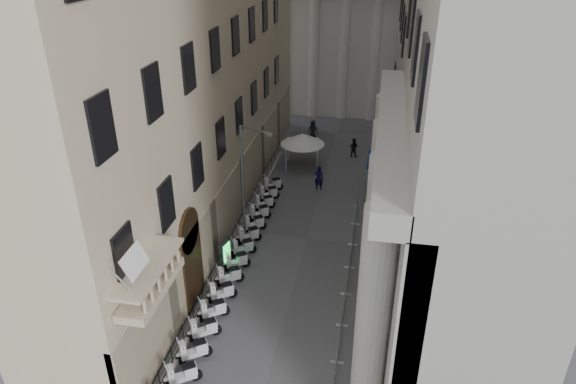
% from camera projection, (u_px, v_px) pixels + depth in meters
% --- Properties ---
extents(iron_fence, '(0.30, 28.00, 1.40)m').
position_uv_depth(iron_fence, '(237.00, 242.00, 32.54)').
color(iron_fence, black).
rests_on(iron_fence, ground).
extents(blue_awning, '(1.60, 3.00, 3.00)m').
position_uv_depth(blue_awning, '(376.00, 195.00, 38.16)').
color(blue_awning, navy).
rests_on(blue_awning, ground).
extents(scooter_2, '(1.48, 1.24, 1.50)m').
position_uv_depth(scooter_2, '(184.00, 384.00, 22.45)').
color(scooter_2, silver).
rests_on(scooter_2, ground).
extents(scooter_3, '(1.48, 1.24, 1.50)m').
position_uv_depth(scooter_3, '(195.00, 360.00, 23.71)').
color(scooter_3, silver).
rests_on(scooter_3, ground).
extents(scooter_4, '(1.48, 1.24, 1.50)m').
position_uv_depth(scooter_4, '(205.00, 338.00, 24.96)').
color(scooter_4, silver).
rests_on(scooter_4, ground).
extents(scooter_5, '(1.48, 1.24, 1.50)m').
position_uv_depth(scooter_5, '(214.00, 318.00, 26.22)').
color(scooter_5, silver).
rests_on(scooter_5, ground).
extents(scooter_6, '(1.48, 1.24, 1.50)m').
position_uv_depth(scooter_6, '(222.00, 300.00, 27.47)').
color(scooter_6, silver).
rests_on(scooter_6, ground).
extents(scooter_7, '(1.48, 1.24, 1.50)m').
position_uv_depth(scooter_7, '(230.00, 284.00, 28.73)').
color(scooter_7, silver).
rests_on(scooter_7, ground).
extents(scooter_8, '(1.48, 1.24, 1.50)m').
position_uv_depth(scooter_8, '(237.00, 269.00, 29.99)').
color(scooter_8, silver).
rests_on(scooter_8, ground).
extents(scooter_9, '(1.48, 1.24, 1.50)m').
position_uv_depth(scooter_9, '(243.00, 255.00, 31.24)').
color(scooter_9, silver).
rests_on(scooter_9, ground).
extents(scooter_10, '(1.48, 1.24, 1.50)m').
position_uv_depth(scooter_10, '(249.00, 242.00, 32.50)').
color(scooter_10, silver).
rests_on(scooter_10, ground).
extents(scooter_11, '(1.48, 1.24, 1.50)m').
position_uv_depth(scooter_11, '(254.00, 231.00, 33.76)').
color(scooter_11, silver).
rests_on(scooter_11, ground).
extents(scooter_12, '(1.48, 1.24, 1.50)m').
position_uv_depth(scooter_12, '(259.00, 220.00, 35.01)').
color(scooter_12, silver).
rests_on(scooter_12, ground).
extents(scooter_13, '(1.48, 1.24, 1.50)m').
position_uv_depth(scooter_13, '(264.00, 210.00, 36.27)').
color(scooter_13, silver).
rests_on(scooter_13, ground).
extents(scooter_14, '(1.48, 1.24, 1.50)m').
position_uv_depth(scooter_14, '(269.00, 200.00, 37.53)').
color(scooter_14, silver).
rests_on(scooter_14, ground).
extents(scooter_15, '(1.48, 1.24, 1.50)m').
position_uv_depth(scooter_15, '(273.00, 191.00, 38.78)').
color(scooter_15, silver).
rests_on(scooter_15, ground).
extents(barrier_1, '(0.60, 2.40, 1.10)m').
position_uv_depth(barrier_1, '(334.00, 384.00, 22.45)').
color(barrier_1, '#AEB0B6').
rests_on(barrier_1, ground).
extents(barrier_2, '(0.60, 2.40, 1.10)m').
position_uv_depth(barrier_2, '(340.00, 343.00, 24.63)').
color(barrier_2, '#AEB0B6').
rests_on(barrier_2, ground).
extents(barrier_3, '(0.60, 2.40, 1.10)m').
position_uv_depth(barrier_3, '(344.00, 309.00, 26.81)').
color(barrier_3, '#AEB0B6').
rests_on(barrier_3, ground).
extents(barrier_4, '(0.60, 2.40, 1.10)m').
position_uv_depth(barrier_4, '(348.00, 281.00, 28.99)').
color(barrier_4, '#AEB0B6').
rests_on(barrier_4, ground).
extents(barrier_5, '(0.60, 2.40, 1.10)m').
position_uv_depth(barrier_5, '(351.00, 256.00, 31.17)').
color(barrier_5, '#AEB0B6').
rests_on(barrier_5, ground).
extents(barrier_6, '(0.60, 2.40, 1.10)m').
position_uv_depth(barrier_6, '(354.00, 234.00, 33.36)').
color(barrier_6, '#AEB0B6').
rests_on(barrier_6, ground).
extents(barrier_7, '(0.60, 2.40, 1.10)m').
position_uv_depth(barrier_7, '(356.00, 215.00, 35.54)').
color(barrier_7, '#AEB0B6').
rests_on(barrier_7, ground).
extents(security_tent, '(3.60, 3.60, 2.92)m').
position_uv_depth(security_tent, '(304.00, 140.00, 41.51)').
color(security_tent, silver).
rests_on(security_tent, ground).
extents(street_lamp, '(2.28, 1.16, 7.49)m').
position_uv_depth(street_lamp, '(246.00, 173.00, 31.23)').
color(street_lamp, gray).
rests_on(street_lamp, ground).
extents(info_kiosk, '(0.49, 0.96, 1.95)m').
position_uv_depth(info_kiosk, '(225.00, 254.00, 29.58)').
color(info_kiosk, black).
rests_on(info_kiosk, ground).
extents(pedestrian_a, '(0.77, 0.57, 1.92)m').
position_uv_depth(pedestrian_a, '(319.00, 178.00, 38.62)').
color(pedestrian_a, black).
rests_on(pedestrian_a, ground).
extents(pedestrian_b, '(0.92, 0.77, 1.68)m').
position_uv_depth(pedestrian_b, '(353.00, 147.00, 44.27)').
color(pedestrian_b, black).
rests_on(pedestrian_b, ground).
extents(pedestrian_c, '(1.00, 0.67, 2.00)m').
position_uv_depth(pedestrian_c, '(313.00, 131.00, 47.42)').
color(pedestrian_c, black).
rests_on(pedestrian_c, ground).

